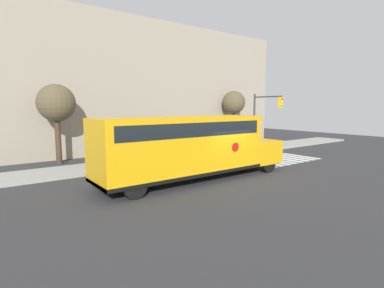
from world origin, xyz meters
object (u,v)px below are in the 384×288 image
(traffic_light, at_px, (263,114))
(tree_far_sidewalk, at_px, (56,104))
(school_bus, at_px, (189,145))
(stop_sign, at_px, (239,133))
(tree_near_sidewalk, at_px, (234,103))

(traffic_light, relative_size, tree_far_sidewalk, 0.92)
(school_bus, bearing_deg, traffic_light, 20.61)
(stop_sign, relative_size, traffic_light, 0.51)
(traffic_light, bearing_deg, tree_near_sidewalk, 70.71)
(traffic_light, height_order, tree_far_sidewalk, tree_far_sidewalk)
(traffic_light, distance_m, tree_far_sidewalk, 14.96)
(tree_near_sidewalk, bearing_deg, tree_far_sidewalk, -178.58)
(tree_near_sidewalk, bearing_deg, stop_sign, -129.37)
(school_bus, bearing_deg, tree_near_sidewalk, 36.93)
(tree_near_sidewalk, relative_size, tree_far_sidewalk, 1.01)
(traffic_light, bearing_deg, stop_sign, 145.15)
(stop_sign, bearing_deg, tree_near_sidewalk, 50.63)
(stop_sign, bearing_deg, school_bus, -150.35)
(stop_sign, relative_size, tree_near_sidewalk, 0.47)
(stop_sign, bearing_deg, traffic_light, -34.85)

